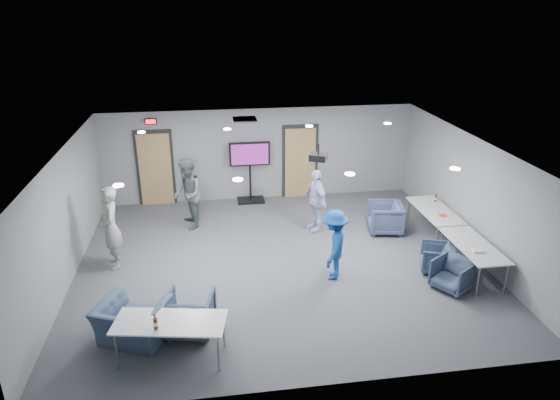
{
  "coord_description": "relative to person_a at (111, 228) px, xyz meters",
  "views": [
    {
      "loc": [
        -1.47,
        -9.94,
        5.6
      ],
      "look_at": [
        0.12,
        0.77,
        1.2
      ],
      "focal_mm": 32.0,
      "sensor_mm": 36.0,
      "label": 1
    }
  ],
  "objects": [
    {
      "name": "door_right",
      "position": [
        4.88,
        3.61,
        0.12
      ],
      "size": [
        1.06,
        0.17,
        2.24
      ],
      "color": "black",
      "rests_on": "wall_back"
    },
    {
      "name": "bottle_front",
      "position": [
        1.23,
        -3.51,
        -0.11
      ],
      "size": [
        0.07,
        0.07,
        0.28
      ],
      "color": "#52210E",
      "rests_on": "table_front_left"
    },
    {
      "name": "chair_right_c",
      "position": [
        7.03,
        -2.0,
        -0.62
      ],
      "size": [
        0.99,
        0.98,
        0.66
      ],
      "primitive_type": "imported",
      "rotation": [
        0.0,
        0.0,
        -1.0
      ],
      "color": "#34415B",
      "rests_on": "floor"
    },
    {
      "name": "chair_right_b",
      "position": [
        7.03,
        -1.26,
        -0.63
      ],
      "size": [
        0.88,
        0.87,
        0.62
      ],
      "primitive_type": "imported",
      "rotation": [
        0.0,
        0.0,
        -1.94
      ],
      "color": "#34425B",
      "rests_on": "floor"
    },
    {
      "name": "table_front_left",
      "position": [
        1.43,
        -3.34,
        -0.26
      ],
      "size": [
        1.92,
        1.07,
        0.73
      ],
      "rotation": [
        0.0,
        0.0,
        -0.18
      ],
      "color": "#BBBEC1",
      "rests_on": "floor"
    },
    {
      "name": "wall_left",
      "position": [
        -0.82,
        -0.34,
        0.41
      ],
      "size": [
        0.02,
        8.0,
        2.7
      ],
      "primitive_type": "cube",
      "color": "gray",
      "rests_on": "floor"
    },
    {
      "name": "tv_stand",
      "position": [
        3.37,
        3.4,
        0.08
      ],
      "size": [
        1.17,
        0.56,
        1.8
      ],
      "color": "black",
      "rests_on": "floor"
    },
    {
      "name": "downlights",
      "position": [
        3.68,
        -0.34,
        1.74
      ],
      "size": [
        6.18,
        3.78,
        0.02
      ],
      "color": "white",
      "rests_on": "ceiling"
    },
    {
      "name": "projector",
      "position": [
        4.55,
        -0.18,
        1.46
      ],
      "size": [
        0.46,
        0.43,
        0.36
      ],
      "rotation": [
        0.0,
        0.0,
        -0.43
      ],
      "color": "black",
      "rests_on": "ceiling"
    },
    {
      "name": "snack_box",
      "position": [
        7.69,
        -0.02,
        -0.2
      ],
      "size": [
        0.2,
        0.17,
        0.04
      ],
      "primitive_type": "cube",
      "rotation": [
        0.0,
        0.0,
        -0.34
      ],
      "color": "#BC432F",
      "rests_on": "table_right_a"
    },
    {
      "name": "person_c",
      "position": [
        4.84,
        1.21,
        -0.13
      ],
      "size": [
        0.65,
        1.03,
        1.63
      ],
      "primitive_type": "imported",
      "rotation": [
        0.0,
        0.0,
        -1.28
      ],
      "color": "#C6D2FF",
      "rests_on": "floor"
    },
    {
      "name": "wrapper",
      "position": [
        7.6,
        -1.85,
        -0.19
      ],
      "size": [
        0.24,
        0.18,
        0.05
      ],
      "primitive_type": "cube",
      "rotation": [
        0.0,
        0.0,
        -0.13
      ],
      "color": "silver",
      "rests_on": "table_right_b"
    },
    {
      "name": "floor",
      "position": [
        3.68,
        -0.34,
        -0.94
      ],
      "size": [
        9.0,
        9.0,
        0.0
      ],
      "primitive_type": "plane",
      "color": "#3C3F44",
      "rests_on": "ground"
    },
    {
      "name": "door_left",
      "position": [
        0.68,
        3.61,
        0.12
      ],
      "size": [
        1.06,
        0.17,
        2.24
      ],
      "color": "black",
      "rests_on": "wall_back"
    },
    {
      "name": "bottle_right",
      "position": [
        7.92,
        0.89,
        -0.13
      ],
      "size": [
        0.06,
        0.06,
        0.24
      ],
      "color": "#52210E",
      "rests_on": "table_right_a"
    },
    {
      "name": "wall_front",
      "position": [
        3.68,
        -4.34,
        0.41
      ],
      "size": [
        9.0,
        0.02,
        2.7
      ],
      "primitive_type": "cube",
      "color": "gray",
      "rests_on": "floor"
    },
    {
      "name": "table_right_a",
      "position": [
        7.68,
        0.36,
        -0.26
      ],
      "size": [
        0.78,
        1.87,
        0.73
      ],
      "rotation": [
        0.0,
        0.0,
        1.57
      ],
      "color": "#BBBEC1",
      "rests_on": "floor"
    },
    {
      "name": "exit_sign",
      "position": [
        0.68,
        3.59,
        1.51
      ],
      "size": [
        0.32,
        0.08,
        0.16
      ],
      "color": "black",
      "rests_on": "wall_back"
    },
    {
      "name": "wall_right",
      "position": [
        8.18,
        -0.34,
        0.41
      ],
      "size": [
        0.02,
        8.0,
        2.7
      ],
      "primitive_type": "cube",
      "color": "gray",
      "rests_on": "floor"
    },
    {
      "name": "wall_back",
      "position": [
        3.68,
        3.66,
        0.41
      ],
      "size": [
        9.0,
        0.02,
        2.7
      ],
      "primitive_type": "cube",
      "color": "gray",
      "rests_on": "floor"
    },
    {
      "name": "hvac_diffuser",
      "position": [
        3.18,
        2.46,
        1.74
      ],
      "size": [
        0.6,
        0.6,
        0.03
      ],
      "primitive_type": "cube",
      "color": "black",
      "rests_on": "ceiling"
    },
    {
      "name": "table_right_b",
      "position": [
        7.68,
        -1.54,
        -0.26
      ],
      "size": [
        0.76,
        1.83,
        0.73
      ],
      "rotation": [
        0.0,
        0.0,
        1.57
      ],
      "color": "#BBBEC1",
      "rests_on": "floor"
    },
    {
      "name": "person_a",
      "position": [
        0.0,
        0.0,
        0.0
      ],
      "size": [
        0.6,
        0.77,
        1.89
      ],
      "primitive_type": "imported",
      "rotation": [
        0.0,
        0.0,
        -1.34
      ],
      "color": "gray",
      "rests_on": "floor"
    },
    {
      "name": "ceiling",
      "position": [
        3.68,
        -0.34,
        1.76
      ],
      "size": [
        9.0,
        9.0,
        0.0
      ],
      "primitive_type": "plane",
      "rotation": [
        3.14,
        0.0,
        0.0
      ],
      "color": "silver",
      "rests_on": "wall_back"
    },
    {
      "name": "chair_front_a",
      "position": [
        1.72,
        -2.66,
        -0.57
      ],
      "size": [
        0.96,
        0.98,
        0.76
      ],
      "primitive_type": "imported",
      "rotation": [
        0.0,
        0.0,
        2.93
      ],
      "color": "#34405B",
      "rests_on": "floor"
    },
    {
      "name": "person_d",
      "position": [
        4.71,
        -1.2,
        -0.17
      ],
      "size": [
        0.93,
        1.15,
        1.56
      ],
      "primitive_type": "imported",
      "rotation": [
        0.0,
        0.0,
        -1.98
      ],
      "color": "#164391",
      "rests_on": "floor"
    },
    {
      "name": "person_b",
      "position": [
        1.61,
        1.85,
        -0.02
      ],
      "size": [
        0.83,
        1.0,
        1.85
      ],
      "primitive_type": "imported",
      "rotation": [
        0.0,
        0.0,
        -1.41
      ],
      "color": "#4D565C",
      "rests_on": "floor"
    },
    {
      "name": "chair_right_a",
      "position": [
        6.58,
        0.82,
        -0.56
      ],
      "size": [
        0.98,
        0.96,
        0.77
      ],
      "primitive_type": "imported",
      "rotation": [
        0.0,
        0.0,
        -1.75
      ],
      "color": "#3B4566",
      "rests_on": "floor"
    },
    {
      "name": "chair_front_b",
      "position": [
        0.74,
        -2.74,
        -0.58
      ],
      "size": [
        1.43,
        1.36,
        0.74
      ],
      "primitive_type": "imported",
      "rotation": [
        0.0,
        0.0,
        2.73
      ],
      "color": "#3C4E69",
      "rests_on": "floor"
    }
  ]
}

